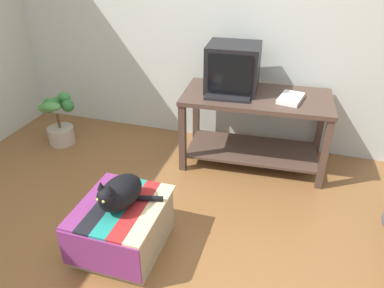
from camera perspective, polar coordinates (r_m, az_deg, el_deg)
ground_plane at (r=2.61m, az=-5.03°, el=-19.87°), size 14.00×14.00×0.00m
back_wall at (r=3.72m, az=6.42°, el=19.08°), size 8.00×0.10×2.60m
desk at (r=3.50m, az=9.72°, el=4.03°), size 1.38×0.74×0.71m
tv_monitor at (r=3.43m, az=6.36°, el=11.61°), size 0.49×0.44×0.43m
keyboard at (r=3.29m, az=5.48°, el=7.18°), size 0.41×0.19×0.02m
book at (r=3.35m, az=15.03°, el=6.85°), size 0.23×0.32×0.04m
ottoman_with_blanket at (r=2.71m, az=-10.67°, el=-12.39°), size 0.57×0.66×0.38m
cat at (r=2.52m, az=-11.17°, el=-7.43°), size 0.41×0.40×0.26m
potted_plant at (r=4.13m, az=-19.95°, el=3.54°), size 0.41×0.35×0.57m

